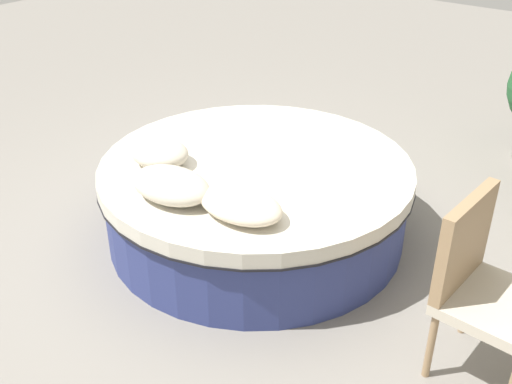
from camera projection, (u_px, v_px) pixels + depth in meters
name	position (u px, v px, depth m)	size (l,w,h in m)	color
ground_plane	(256.00, 233.00, 4.40)	(16.00, 16.00, 0.00)	gray
round_bed	(256.00, 198.00, 4.26)	(2.14, 2.14, 0.57)	navy
throw_pillow_0	(160.00, 153.00, 4.07)	(0.41, 0.35, 0.17)	beige
throw_pillow_1	(171.00, 185.00, 3.68)	(0.55, 0.36, 0.17)	beige
throw_pillow_2	(241.00, 205.00, 3.51)	(0.54, 0.35, 0.14)	beige
patio_chair	(481.00, 279.00, 3.03)	(0.53, 0.55, 0.98)	#997A56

